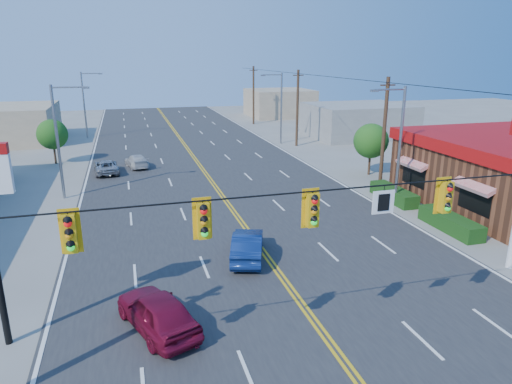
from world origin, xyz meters
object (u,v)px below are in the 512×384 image
object	(u,v)px
car_magenta	(157,313)
car_white	(137,161)
signal_span	(344,223)
car_blue	(248,246)
car_silver	(106,167)

from	to	relation	value
car_magenta	car_white	bearing A→B (deg)	-111.29
car_magenta	car_white	size ratio (longest dim) A/B	1.12
signal_span	car_magenta	bearing A→B (deg)	149.70
signal_span	car_blue	distance (m)	9.45
signal_span	car_white	size ratio (longest dim) A/B	6.23
car_white	car_blue	bearing A→B (deg)	91.29
car_magenta	car_blue	size ratio (longest dim) A/B	1.04
car_blue	car_white	xyz separation A→B (m)	(-4.66, 21.79, -0.13)
signal_span	car_blue	xyz separation A→B (m)	(-0.85, 8.42, -4.19)
signal_span	car_silver	size ratio (longest dim) A/B	5.81
car_magenta	car_blue	bearing A→B (deg)	-154.33
car_magenta	car_blue	xyz separation A→B (m)	(4.83, 5.10, -0.05)
car_blue	car_silver	bearing A→B (deg)	-52.30
car_magenta	car_silver	size ratio (longest dim) A/B	1.05
signal_span	car_magenta	xyz separation A→B (m)	(-5.68, 3.32, -4.14)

